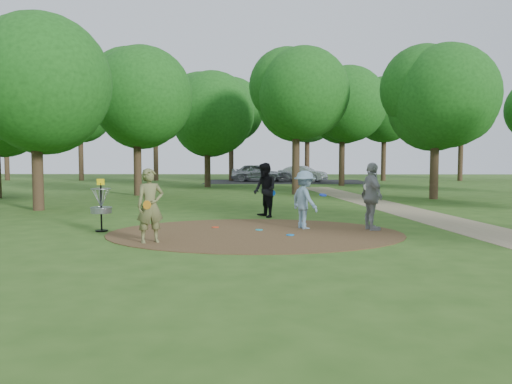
{
  "coord_description": "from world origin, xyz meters",
  "views": [
    {
      "loc": [
        0.35,
        -14.06,
        2.17
      ],
      "look_at": [
        0.0,
        1.2,
        1.1
      ],
      "focal_mm": 35.0,
      "sensor_mm": 36.0,
      "label": 1
    }
  ],
  "objects": [
    {
      "name": "disc_ground_blue",
      "position": [
        0.98,
        -0.43,
        0.03
      ],
      "size": [
        0.22,
        0.22,
        0.02
      ],
      "primitive_type": "cylinder",
      "color": "#0C78D3",
      "rests_on": "dirt_clearing"
    },
    {
      "name": "player_walking_with_disc",
      "position": [
        0.26,
        3.83,
        0.99
      ],
      "size": [
        1.1,
        1.19,
        1.97
      ],
      "color": "black",
      "rests_on": "ground"
    },
    {
      "name": "ground",
      "position": [
        0.0,
        0.0,
        0.0
      ],
      "size": [
        100.0,
        100.0,
        0.0
      ],
      "primitive_type": "plane",
      "color": "#2D5119",
      "rests_on": "ground"
    },
    {
      "name": "disc_golf_basket",
      "position": [
        -4.5,
        0.3,
        0.87
      ],
      "size": [
        0.63,
        0.63,
        1.54
      ],
      "color": "black",
      "rests_on": "ground"
    },
    {
      "name": "dirt_clearing",
      "position": [
        0.0,
        0.0,
        0.01
      ],
      "size": [
        8.4,
        8.4,
        0.02
      ],
      "primitive_type": "cylinder",
      "color": "#47301C",
      "rests_on": "ground"
    },
    {
      "name": "tree_ring",
      "position": [
        1.4,
        9.73,
        5.17
      ],
      "size": [
        37.09,
        45.22,
        8.8
      ],
      "color": "#332316",
      "rests_on": "ground"
    },
    {
      "name": "disc_ground_cyan",
      "position": [
        0.11,
        0.53,
        0.03
      ],
      "size": [
        0.22,
        0.22,
        0.02
      ],
      "primitive_type": "cylinder",
      "color": "#16A1B4",
      "rests_on": "dirt_clearing"
    },
    {
      "name": "player_waiting_with_disc",
      "position": [
        3.43,
        0.67,
        1.01
      ],
      "size": [
        0.76,
        1.26,
        2.01
      ],
      "color": "#949597",
      "rests_on": "ground"
    },
    {
      "name": "car_left",
      "position": [
        -0.49,
        30.19,
        0.79
      ],
      "size": [
        4.96,
        2.91,
        1.59
      ],
      "primitive_type": "imported",
      "rotation": [
        0.0,
        0.0,
        1.34
      ],
      "color": "#A5A7AC",
      "rests_on": "ground"
    },
    {
      "name": "player_observer_with_disc",
      "position": [
        -2.6,
        -1.65,
        0.94
      ],
      "size": [
        0.82,
        0.72,
        1.89
      ],
      "color": "#63663B",
      "rests_on": "ground"
    },
    {
      "name": "car_right",
      "position": [
        3.49,
        30.27,
        0.7
      ],
      "size": [
        4.46,
        3.19,
        1.4
      ],
      "primitive_type": "imported",
      "rotation": [
        0.0,
        0.0,
        1.12
      ],
      "color": "#B4B8BC",
      "rests_on": "ground"
    },
    {
      "name": "player_throwing_with_disc",
      "position": [
        1.48,
        0.94,
        0.88
      ],
      "size": [
        1.26,
        1.31,
        1.76
      ],
      "color": "#7EA1BD",
      "rests_on": "ground"
    },
    {
      "name": "parking_lot",
      "position": [
        2.0,
        30.0,
        0.0
      ],
      "size": [
        14.0,
        8.0,
        0.01
      ],
      "primitive_type": "cube",
      "color": "black",
      "rests_on": "ground"
    },
    {
      "name": "footpath",
      "position": [
        6.5,
        2.0,
        0.01
      ],
      "size": [
        7.55,
        39.89,
        0.01
      ],
      "primitive_type": "cube",
      "rotation": [
        0.0,
        0.0,
        0.14
      ],
      "color": "#8C7A5B",
      "rests_on": "ground"
    },
    {
      "name": "disc_ground_red",
      "position": [
        -1.24,
        1.05,
        0.03
      ],
      "size": [
        0.22,
        0.22,
        0.02
      ],
      "primitive_type": "cylinder",
      "color": "red",
      "rests_on": "dirt_clearing"
    }
  ]
}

